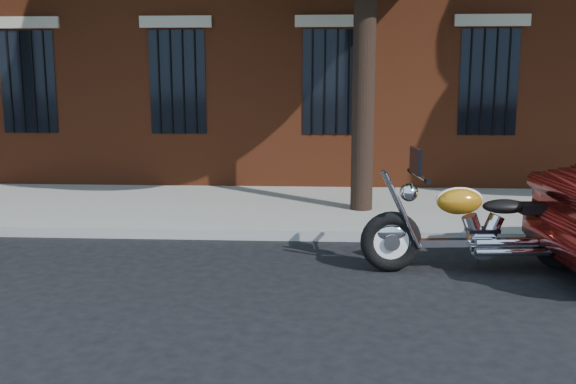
{
  "coord_description": "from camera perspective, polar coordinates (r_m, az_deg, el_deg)",
  "views": [
    {
      "loc": [
        -0.12,
        -7.53,
        2.29
      ],
      "look_at": [
        -0.59,
        0.8,
        0.8
      ],
      "focal_mm": 40.0,
      "sensor_mm": 36.0,
      "label": 1
    }
  ],
  "objects": [
    {
      "name": "sidewalk",
      "position": [
        11.02,
        3.81,
        -1.49
      ],
      "size": [
        40.0,
        3.6,
        0.15
      ],
      "primitive_type": "cube",
      "color": "gray",
      "rests_on": "ground"
    },
    {
      "name": "ground",
      "position": [
        7.87,
        4.01,
        -6.8
      ],
      "size": [
        120.0,
        120.0,
        0.0
      ],
      "primitive_type": "plane",
      "color": "black",
      "rests_on": "ground"
    },
    {
      "name": "curb",
      "position": [
        9.18,
        3.91,
        -3.85
      ],
      "size": [
        40.0,
        0.16,
        0.15
      ],
      "primitive_type": "cube",
      "color": "gray",
      "rests_on": "ground"
    },
    {
      "name": "motorcycle",
      "position": [
        8.01,
        17.54,
        -3.25
      ],
      "size": [
        2.96,
        0.98,
        1.48
      ],
      "rotation": [
        0.0,
        0.0,
        0.09
      ],
      "color": "black",
      "rests_on": "ground"
    }
  ]
}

